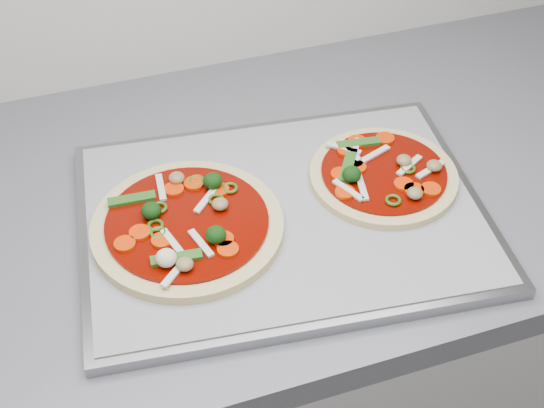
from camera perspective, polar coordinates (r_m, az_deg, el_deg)
name	(u,v)px	position (r m, az deg, el deg)	size (l,w,h in m)	color
baking_tray	(283,216)	(0.94, 0.81, -0.93)	(0.49, 0.37, 0.02)	gray
parchment	(283,211)	(0.93, 0.82, -0.53)	(0.47, 0.34, 0.00)	gray
pizza_left	(187,225)	(0.90, -6.41, -1.58)	(0.30, 0.30, 0.04)	#CEB777
pizza_right	(383,174)	(0.98, 8.33, 2.23)	(0.21, 0.21, 0.03)	#CEB777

